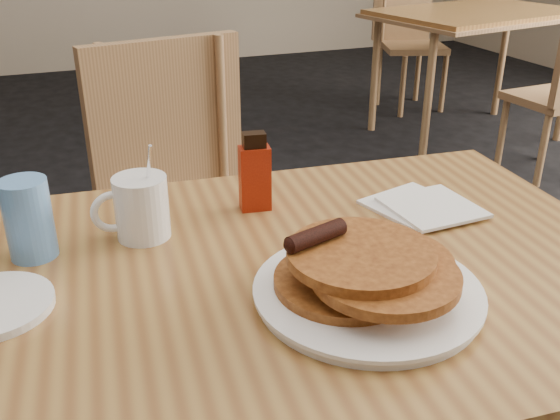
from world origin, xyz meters
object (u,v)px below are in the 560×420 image
Objects in this scene: pancake_plate at (367,279)px; blue_tumbler at (29,219)px; main_table at (282,290)px; chair_neighbor_far at (408,30)px; neighbor_table at (477,18)px; chair_main_far at (179,192)px; syrup_bottle at (255,174)px; coffee_mug at (140,207)px.

blue_tumbler is at bearing 145.36° from pancake_plate.
main_table is 3.68m from chair_neighbor_far.
neighbor_table is 3.24m from blue_tumbler.
blue_tumbler is (-0.43, 0.30, 0.03)m from pancake_plate.
chair_neighbor_far reaches higher than neighbor_table.
chair_main_far is (-0.00, 0.74, -0.14)m from main_table.
main_table is at bearing -89.83° from syrup_bottle.
pancake_plate reaches higher than main_table.
coffee_mug is at bearing -161.86° from syrup_bottle.
pancake_plate is (0.08, -0.13, 0.07)m from main_table.
chair_neighbor_far is (2.11, 2.27, -0.04)m from chair_main_far.
chair_neighbor_far is 3.50m from syrup_bottle.
coffee_mug is (-0.26, 0.30, 0.02)m from pancake_plate.
syrup_bottle is at bearing 23.43° from coffee_mug.
chair_main_far is at bearing 86.11° from coffee_mug.
chair_main_far is 6.57× the size of syrup_bottle.
pancake_plate reaches higher than neighbor_table.
main_table is 8.61× the size of syrup_bottle.
chair_main_far is 0.58m from syrup_bottle.
chair_neighbor_far is at bearing 49.05° from blue_tumbler.
coffee_mug is at bearing -110.11° from chair_neighbor_far.
neighbor_table is 7.68× the size of coffee_mug.
main_table is 0.17m from pancake_plate.
main_table is 1.31× the size of chair_main_far.
neighbor_table is (2.10, 2.29, -0.00)m from main_table.
syrup_bottle is (0.21, 0.04, 0.01)m from coffee_mug.
main_table is at bearing -30.35° from coffee_mug.
chair_neighbor_far is at bearing 64.80° from coffee_mug.
coffee_mug is (-0.18, -0.56, 0.23)m from chair_main_far.
main_table is at bearing -101.22° from chair_main_far.
coffee_mug reaches higher than chair_neighbor_far.
main_table is at bearing 122.17° from pancake_plate.
syrup_bottle is (0.03, -0.53, 0.25)m from chair_main_far.
chair_neighbor_far is 3.65m from coffee_mug.
blue_tumbler is at bearing -165.57° from syrup_bottle.
chair_neighbor_far is 6.89× the size of blue_tumbler.
main_table is 9.76× the size of blue_tumbler.
blue_tumbler is (-0.35, 0.17, 0.11)m from main_table.
pancake_plate is 0.40m from coffee_mug.
pancake_plate is 2.51× the size of blue_tumbler.
chair_neighbor_far is 3.77m from blue_tumbler.
pancake_plate is 0.53m from blue_tumbler.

